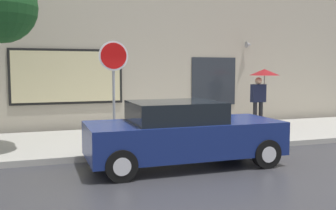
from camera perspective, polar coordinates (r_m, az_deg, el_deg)
ground_plane at (r=8.69m, az=1.26°, el=-9.05°), size 60.00×60.00×0.00m
sidewalk at (r=11.47m, az=-3.91°, el=-5.13°), size 20.00×4.00×0.15m
building_facade at (r=13.77m, az=-6.78°, el=10.82°), size 20.00×0.67×7.00m
parked_car at (r=8.61m, az=2.18°, el=-4.31°), size 4.33×1.86×1.45m
fire_hydrant at (r=10.86m, az=8.08°, el=-3.26°), size 0.30×0.44×0.81m
pedestrian_with_umbrella at (r=13.67m, az=13.87°, el=3.53°), size 1.04×1.04×2.02m
stop_sign at (r=9.89m, az=-8.09°, el=4.81°), size 0.76×0.10×2.73m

